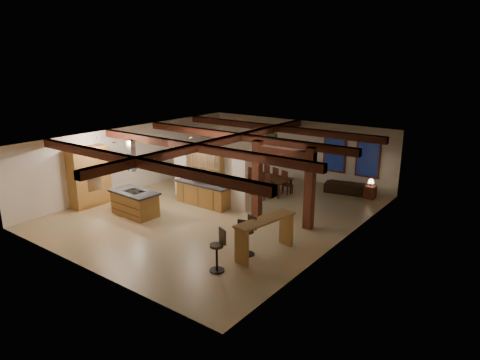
% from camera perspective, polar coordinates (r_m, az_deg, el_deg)
% --- Properties ---
extents(ground, '(12.00, 12.00, 0.00)m').
position_cam_1_polar(ground, '(16.88, -2.64, -4.13)').
color(ground, tan).
rests_on(ground, ground).
extents(room_walls, '(12.00, 12.00, 12.00)m').
position_cam_1_polar(room_walls, '(16.36, -2.72, 1.74)').
color(room_walls, silver).
rests_on(room_walls, ground).
extents(ceiling_beams, '(10.00, 12.00, 0.28)m').
position_cam_1_polar(ceiling_beams, '(16.14, -2.76, 5.11)').
color(ceiling_beams, '#3D190F').
rests_on(ceiling_beams, room_walls).
extents(timber_posts, '(2.50, 0.30, 2.90)m').
position_cam_1_polar(timber_posts, '(15.35, 5.70, 0.66)').
color(timber_posts, '#3D190F').
rests_on(timber_posts, ground).
extents(partition_wall, '(3.80, 0.18, 2.20)m').
position_cam_1_polar(partition_wall, '(17.53, -4.17, 0.39)').
color(partition_wall, silver).
rests_on(partition_wall, ground).
extents(pantry_cabinet, '(0.67, 1.60, 2.40)m').
position_cam_1_polar(pantry_cabinet, '(18.22, -19.45, 0.43)').
color(pantry_cabinet, olive).
rests_on(pantry_cabinet, ground).
extents(back_counter, '(2.50, 0.66, 0.94)m').
position_cam_1_polar(back_counter, '(17.43, -4.97, -1.87)').
color(back_counter, olive).
rests_on(back_counter, ground).
extents(upper_display_cabinet, '(1.80, 0.36, 0.95)m').
position_cam_1_polar(upper_display_cabinet, '(17.20, -4.63, 2.66)').
color(upper_display_cabinet, olive).
rests_on(upper_display_cabinet, partition_wall).
extents(range_hood, '(1.10, 1.10, 1.40)m').
position_cam_1_polar(range_hood, '(16.42, -14.15, 1.33)').
color(range_hood, silver).
rests_on(range_hood, room_walls).
extents(back_windows, '(2.70, 0.07, 1.70)m').
position_cam_1_polar(back_windows, '(20.02, 14.56, 3.07)').
color(back_windows, '#3D190F').
rests_on(back_windows, room_walls).
extents(framed_art, '(0.65, 0.05, 0.85)m').
position_cam_1_polar(framed_art, '(21.93, 4.17, 5.18)').
color(framed_art, '#3D190F').
rests_on(framed_art, room_walls).
extents(recessed_cans, '(3.16, 2.46, 0.03)m').
position_cam_1_polar(recessed_cans, '(16.56, -13.90, 5.32)').
color(recessed_cans, silver).
rests_on(recessed_cans, room_walls).
extents(kitchen_island, '(1.98, 1.11, 0.96)m').
position_cam_1_polar(kitchen_island, '(16.79, -13.85, -2.96)').
color(kitchen_island, olive).
rests_on(kitchen_island, ground).
extents(dining_table, '(2.09, 1.27, 0.71)m').
position_cam_1_polar(dining_table, '(19.04, 3.69, -0.67)').
color(dining_table, '#3E200F').
rests_on(dining_table, ground).
extents(sofa, '(2.16, 1.21, 0.59)m').
position_cam_1_polar(sofa, '(19.55, 14.24, -0.87)').
color(sofa, black).
rests_on(sofa, ground).
extents(microwave, '(0.45, 0.38, 0.21)m').
position_cam_1_polar(microwave, '(17.38, -5.48, 0.04)').
color(microwave, silver).
rests_on(microwave, back_counter).
extents(bar_counter, '(0.91, 2.25, 1.15)m').
position_cam_1_polar(bar_counter, '(13.05, 3.37, -6.71)').
color(bar_counter, olive).
rests_on(bar_counter, ground).
extents(side_table, '(0.44, 0.44, 0.55)m').
position_cam_1_polar(side_table, '(19.09, 16.96, -1.56)').
color(side_table, '#3D190F').
rests_on(side_table, ground).
extents(table_lamp, '(0.25, 0.25, 0.29)m').
position_cam_1_polar(table_lamp, '(18.95, 17.08, -0.18)').
color(table_lamp, black).
rests_on(table_lamp, side_table).
extents(bar_stool_a, '(0.47, 0.48, 1.24)m').
position_cam_1_polar(bar_stool_a, '(12.12, -2.93, -9.33)').
color(bar_stool_a, black).
rests_on(bar_stool_a, ground).
extents(bar_stool_b, '(0.41, 0.42, 1.13)m').
position_cam_1_polar(bar_stool_b, '(12.96, 0.16, -7.83)').
color(bar_stool_b, black).
rests_on(bar_stool_b, ground).
extents(bar_stool_c, '(0.43, 0.45, 1.22)m').
position_cam_1_polar(bar_stool_c, '(13.07, 1.17, -7.39)').
color(bar_stool_c, black).
rests_on(bar_stool_c, ground).
extents(dining_chairs, '(2.09, 2.09, 1.08)m').
position_cam_1_polar(dining_chairs, '(18.98, 3.70, -0.10)').
color(dining_chairs, '#3D190F').
rests_on(dining_chairs, ground).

